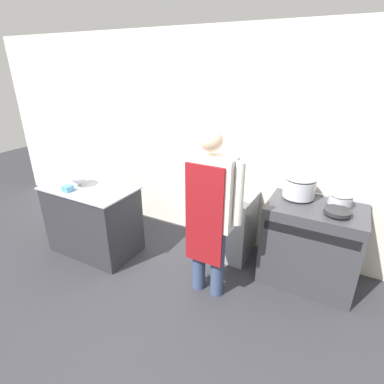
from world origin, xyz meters
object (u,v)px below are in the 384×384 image
object	(u,v)px
plastic_tub	(68,189)
saute_pan	(338,212)
mixing_bowl	(79,181)
sauce_pot	(340,198)
stock_pot	(299,186)
stove	(310,244)
fridge_unit	(226,223)
person_cook	(209,207)

from	to	relation	value
plastic_tub	saute_pan	world-z (taller)	saute_pan
mixing_bowl	sauce_pot	bearing A→B (deg)	16.20
stock_pot	sauce_pot	distance (m)	0.42
stove	sauce_pot	xyz separation A→B (m)	(0.20, 0.12, 0.55)
plastic_tub	fridge_unit	bearing A→B (deg)	31.04
stock_pot	fridge_unit	bearing A→B (deg)	-177.08
fridge_unit	plastic_tub	xyz separation A→B (m)	(-1.63, -0.98, 0.52)
saute_pan	sauce_pot	world-z (taller)	sauce_pot
sauce_pot	stove	bearing A→B (deg)	-149.23
mixing_bowl	sauce_pot	world-z (taller)	sauce_pot
fridge_unit	person_cook	bearing A→B (deg)	-81.19
stove	stock_pot	xyz separation A→B (m)	(-0.22, 0.12, 0.61)
person_cook	stove	bearing A→B (deg)	38.28
fridge_unit	sauce_pot	distance (m)	1.36
saute_pan	sauce_pot	distance (m)	0.24
stove	fridge_unit	size ratio (longest dim) A/B	1.20
fridge_unit	mixing_bowl	world-z (taller)	mixing_bowl
saute_pan	sauce_pot	bearing A→B (deg)	90.00
fridge_unit	stove	bearing A→B (deg)	-4.20
stove	stock_pot	bearing A→B (deg)	152.11
stove	mixing_bowl	bearing A→B (deg)	-164.98
mixing_bowl	stock_pot	world-z (taller)	stock_pot
mixing_bowl	stock_pot	bearing A→B (deg)	18.77
sauce_pot	person_cook	bearing A→B (deg)	-142.96
plastic_tub	mixing_bowl	bearing A→B (deg)	95.36
person_cook	plastic_tub	world-z (taller)	person_cook
plastic_tub	stock_pot	distance (m)	2.65
mixing_bowl	saute_pan	distance (m)	2.93
stove	fridge_unit	world-z (taller)	stove
fridge_unit	person_cook	world-z (taller)	person_cook
fridge_unit	stock_pot	bearing A→B (deg)	2.92
person_cook	mixing_bowl	bearing A→B (deg)	-179.84
fridge_unit	stock_pot	xyz separation A→B (m)	(0.81, 0.04, 0.66)
mixing_bowl	sauce_pot	distance (m)	2.99
stove	plastic_tub	xyz separation A→B (m)	(-2.66, -0.91, 0.46)
mixing_bowl	saute_pan	xyz separation A→B (m)	(2.87, 0.60, 0.01)
fridge_unit	person_cook	xyz separation A→B (m)	(0.12, -0.79, 0.60)
stock_pot	stove	bearing A→B (deg)	-27.89
sauce_pot	stock_pot	bearing A→B (deg)	180.00
mixing_bowl	plastic_tub	distance (m)	0.19
saute_pan	person_cook	bearing A→B (deg)	-151.41
stove	person_cook	world-z (taller)	person_cook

